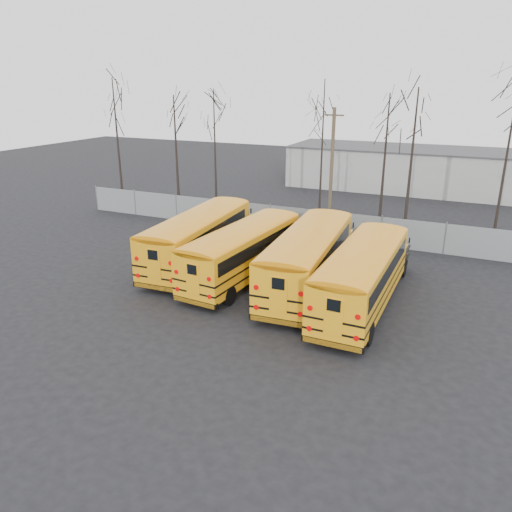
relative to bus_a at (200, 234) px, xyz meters
The scene contains 15 objects.
ground 6.79m from the bus_a, 38.25° to the right, with size 120.00×120.00×0.00m, color black.
fence 9.51m from the bus_a, 57.26° to the left, with size 40.00×0.04×2.00m, color gray.
distant_building 28.86m from the bus_a, 75.71° to the left, with size 22.00×8.00×4.00m, color #AEAEA9.
bus_a is the anchor object (origin of this frame).
bus_b 3.53m from the bus_a, 15.70° to the right, with size 3.39×11.08×3.06m.
bus_c 7.12m from the bus_a, ahead, with size 3.51×11.87×3.28m.
bus_d 10.38m from the bus_a, 11.10° to the right, with size 2.67×11.28×3.15m.
utility_pole_left 14.07m from the bus_a, 73.04° to the left, with size 1.53×0.27×8.58m.
tree_0 17.29m from the bus_a, 144.12° to the left, with size 0.26×0.26×10.69m, color black.
tree_1 13.15m from the bus_a, 128.50° to the left, with size 0.26×0.26×9.40m, color black.
tree_2 13.79m from the bus_a, 114.76° to the left, with size 0.26×0.26×9.79m, color black.
tree_3 12.60m from the bus_a, 72.13° to the left, with size 0.26×0.26×10.58m, color black.
tree_4 15.46m from the bus_a, 57.82° to the left, with size 0.26×0.26×9.64m, color black.
tree_5 14.96m from the bus_a, 45.35° to the left, with size 0.26×0.26×10.07m, color black.
tree_6 20.14m from the bus_a, 35.75° to the left, with size 0.26×0.26×12.34m, color black.
Camera 1 is at (9.57, -20.26, 10.42)m, focal length 35.00 mm.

